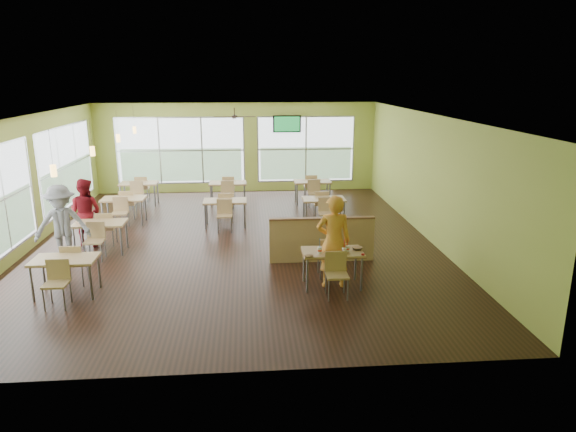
% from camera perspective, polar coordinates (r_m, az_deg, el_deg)
% --- Properties ---
extents(room, '(12.00, 12.04, 3.20)m').
position_cam_1_polar(room, '(12.83, -6.05, 3.90)').
color(room, black).
rests_on(room, ground).
extents(window_bays, '(9.24, 10.24, 2.38)m').
position_cam_1_polar(window_bays, '(16.15, -15.29, 5.37)').
color(window_bays, white).
rests_on(window_bays, room).
extents(main_table, '(1.22, 1.52, 0.87)m').
position_cam_1_polar(main_table, '(10.33, 4.96, -4.51)').
color(main_table, tan).
rests_on(main_table, floor).
extents(half_wall_divider, '(2.40, 0.14, 1.04)m').
position_cam_1_polar(half_wall_divider, '(11.72, 3.78, -2.61)').
color(half_wall_divider, tan).
rests_on(half_wall_divider, floor).
extents(dining_tables, '(6.92, 8.72, 0.87)m').
position_cam_1_polar(dining_tables, '(14.77, -9.88, 1.43)').
color(dining_tables, tan).
rests_on(dining_tables, floor).
extents(pendant_lights, '(0.11, 7.31, 0.86)m').
position_cam_1_polar(pendant_lights, '(13.81, -19.60, 7.51)').
color(pendant_lights, '#2D2119').
rests_on(pendant_lights, ceiling).
extents(ceiling_fan, '(1.25, 1.25, 0.29)m').
position_cam_1_polar(ceiling_fan, '(15.62, -5.97, 10.94)').
color(ceiling_fan, '#2D2119').
rests_on(ceiling_fan, ceiling).
extents(tv_backwall, '(1.00, 0.07, 0.60)m').
position_cam_1_polar(tv_backwall, '(18.61, -0.12, 10.20)').
color(tv_backwall, black).
rests_on(tv_backwall, wall_back).
extents(man_plaid, '(0.71, 0.48, 1.89)m').
position_cam_1_polar(man_plaid, '(10.24, 5.08, -2.84)').
color(man_plaid, orange).
rests_on(man_plaid, floor).
extents(patron_maroon, '(0.99, 0.87, 1.69)m').
position_cam_1_polar(patron_maroon, '(13.73, -21.57, 0.42)').
color(patron_maroon, maroon).
rests_on(patron_maroon, floor).
extents(patron_grey, '(1.31, 0.96, 1.82)m').
position_cam_1_polar(patron_grey, '(12.52, -23.83, -0.89)').
color(patron_grey, slate).
rests_on(patron_grey, floor).
extents(cup_blue, '(0.10, 0.10, 0.34)m').
position_cam_1_polar(cup_blue, '(10.12, 3.54, -3.79)').
color(cup_blue, white).
rests_on(cup_blue, main_table).
extents(cup_yellow, '(0.09, 0.09, 0.32)m').
position_cam_1_polar(cup_yellow, '(10.20, 4.80, -3.69)').
color(cup_yellow, white).
rests_on(cup_yellow, main_table).
extents(cup_red_near, '(0.09, 0.09, 0.34)m').
position_cam_1_polar(cup_red_near, '(10.11, 6.26, -3.87)').
color(cup_red_near, white).
rests_on(cup_red_near, main_table).
extents(cup_red_far, '(0.09, 0.09, 0.32)m').
position_cam_1_polar(cup_red_far, '(10.27, 6.63, -3.60)').
color(cup_red_far, white).
rests_on(cup_red_far, main_table).
extents(food_basket, '(0.22, 0.22, 0.05)m').
position_cam_1_polar(food_basket, '(10.43, 7.71, -3.55)').
color(food_basket, black).
rests_on(food_basket, main_table).
extents(ketchup_cup, '(0.07, 0.07, 0.03)m').
position_cam_1_polar(ketchup_cup, '(10.13, 8.33, -4.25)').
color(ketchup_cup, '#970B02').
rests_on(ketchup_cup, main_table).
extents(wrapper_left, '(0.23, 0.22, 0.05)m').
position_cam_1_polar(wrapper_left, '(9.94, 2.34, -4.43)').
color(wrapper_left, '#9D754C').
rests_on(wrapper_left, main_table).
extents(wrapper_mid, '(0.23, 0.22, 0.05)m').
position_cam_1_polar(wrapper_mid, '(10.49, 5.13, -3.38)').
color(wrapper_mid, '#9D754C').
rests_on(wrapper_mid, main_table).
extents(wrapper_right, '(0.16, 0.15, 0.04)m').
position_cam_1_polar(wrapper_right, '(10.14, 6.27, -4.11)').
color(wrapper_right, '#9D754C').
rests_on(wrapper_right, main_table).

